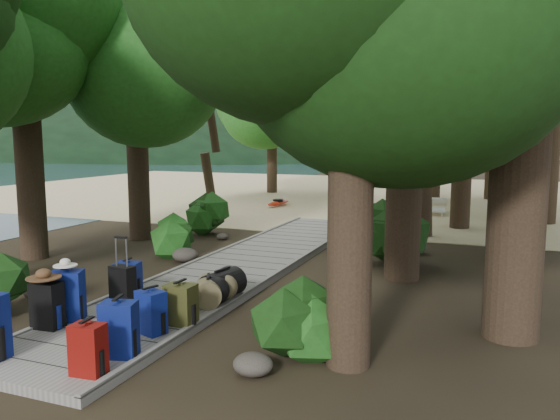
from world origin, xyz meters
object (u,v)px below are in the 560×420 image
at_px(backpack_right_a, 88,347).
at_px(sun_lounger, 437,207).
at_px(backpack_left_d, 128,277).
at_px(lone_suitcase_on_sand, 348,209).
at_px(kayak, 279,202).
at_px(backpack_left_c, 68,293).
at_px(suitcase_on_boardwalk, 123,285).
at_px(duffel_right_black, 223,285).
at_px(backpack_right_b, 119,326).
at_px(duffel_right_khaki, 209,291).
at_px(backpack_right_d, 181,302).
at_px(backpack_left_b, 47,303).
at_px(backpack_right_c, 151,310).

bearing_deg(backpack_right_a, sun_lounger, 76.93).
distance_m(backpack_left_d, sun_lounger, 12.61).
bearing_deg(lone_suitcase_on_sand, backpack_right_a, -94.58).
xyz_separation_m(lone_suitcase_on_sand, kayak, (-3.36, 2.41, -0.18)).
height_order(backpack_left_c, kayak, backpack_left_c).
height_order(suitcase_on_boardwalk, sun_lounger, suitcase_on_boardwalk).
bearing_deg(backpack_right_a, duffel_right_black, 84.49).
bearing_deg(kayak, sun_lounger, 4.30).
bearing_deg(kayak, backpack_right_b, -69.50).
height_order(backpack_left_d, kayak, backpack_left_d).
bearing_deg(duffel_right_khaki, backpack_right_d, -111.54).
height_order(backpack_right_a, duffel_right_black, backpack_right_a).
bearing_deg(lone_suitcase_on_sand, backpack_left_b, -101.88).
relative_size(backpack_left_d, backpack_right_a, 0.95).
relative_size(backpack_right_a, duffel_right_khaki, 0.99).
bearing_deg(kayak, duffel_right_black, -66.43).
xyz_separation_m(duffel_right_black, suitcase_on_boardwalk, (-1.28, -0.82, 0.07)).
relative_size(kayak, sun_lounger, 1.98).
height_order(backpack_left_d, backpack_right_a, backpack_right_a).
distance_m(backpack_right_d, suitcase_on_boardwalk, 1.38).
relative_size(duffel_right_black, suitcase_on_boardwalk, 1.20).
bearing_deg(backpack_left_d, suitcase_on_boardwalk, -73.48).
bearing_deg(kayak, backpack_right_c, -69.11).
xyz_separation_m(duffel_right_black, kayak, (-3.74, 11.90, -0.16)).
height_order(backpack_left_b, backpack_left_c, backpack_left_c).
height_order(backpack_right_b, kayak, backpack_right_b).
bearing_deg(backpack_left_c, backpack_right_c, -23.57).
distance_m(duffel_right_black, suitcase_on_boardwalk, 1.52).
distance_m(backpack_left_d, lone_suitcase_on_sand, 9.90).
distance_m(suitcase_on_boardwalk, sun_lounger, 12.99).
xyz_separation_m(backpack_left_b, suitcase_on_boardwalk, (0.27, 1.23, -0.05)).
bearing_deg(backpack_right_c, duffel_right_khaki, 104.54).
relative_size(backpack_right_b, suitcase_on_boardwalk, 1.21).
bearing_deg(backpack_right_c, backpack_right_a, -67.02).
distance_m(backpack_left_d, duffel_right_black, 1.57).
xyz_separation_m(suitcase_on_boardwalk, kayak, (-2.47, 12.71, -0.23)).
relative_size(backpack_right_a, backpack_right_c, 0.99).
bearing_deg(backpack_right_d, duffel_right_khaki, 97.09).
bearing_deg(duffel_right_black, lone_suitcase_on_sand, 103.15).
distance_m(backpack_left_d, duffel_right_khaki, 1.47).
xyz_separation_m(backpack_left_d, duffel_right_black, (1.52, 0.36, -0.07)).
bearing_deg(duffel_right_black, suitcase_on_boardwalk, -136.57).
xyz_separation_m(backpack_left_c, lone_suitcase_on_sand, (1.14, 11.18, -0.15)).
distance_m(backpack_left_c, duffel_right_black, 2.29).
bearing_deg(duffel_right_black, backpack_left_b, -116.30).
bearing_deg(duffel_right_black, backpack_left_c, -121.06).
xyz_separation_m(backpack_right_b, sun_lounger, (2.21, 14.19, -0.19)).
xyz_separation_m(backpack_left_d, sun_lounger, (3.68, 12.06, -0.13)).
xyz_separation_m(backpack_left_b, backpack_left_d, (0.03, 1.69, -0.05)).
distance_m(backpack_right_d, duffel_right_black, 1.28).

